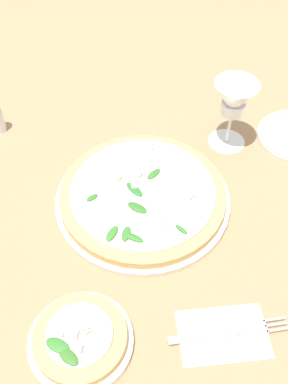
{
  "coord_description": "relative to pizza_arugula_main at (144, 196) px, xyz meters",
  "views": [
    {
      "loc": [
        -0.03,
        -0.61,
        0.71
      ],
      "look_at": [
        -0.03,
        -0.03,
        0.03
      ],
      "focal_mm": 42.0,
      "sensor_mm": 36.0,
      "label": 1
    }
  ],
  "objects": [
    {
      "name": "pizza_arugula_main",
      "position": [
        0.0,
        0.0,
        0.0
      ],
      "size": [
        0.35,
        0.35,
        0.05
      ],
      "color": "silver",
      "rests_on": "ground_plane"
    },
    {
      "name": "napkin",
      "position": [
        0.13,
        -0.28,
        -0.01
      ],
      "size": [
        0.16,
        0.11,
        0.01
      ],
      "rotation": [
        0.0,
        0.0,
        0.1
      ],
      "color": "silver",
      "rests_on": "ground_plane"
    },
    {
      "name": "fork",
      "position": [
        0.14,
        -0.28,
        -0.01
      ],
      "size": [
        0.2,
        0.05,
        0.0
      ],
      "rotation": [
        0.0,
        0.0,
        0.16
      ],
      "color": "silver",
      "rests_on": "ground_plane"
    },
    {
      "name": "wine_glass",
      "position": [
        0.19,
        0.18,
        0.1
      ],
      "size": [
        0.09,
        0.09,
        0.16
      ],
      "color": "white",
      "rests_on": "ground_plane"
    },
    {
      "name": "ground_plane",
      "position": [
        0.03,
        0.03,
        -0.02
      ],
      "size": [
        6.0,
        6.0,
        0.0
      ],
      "primitive_type": "plane",
      "color": "#9E7A56"
    },
    {
      "name": "pizza_personal_side",
      "position": [
        -0.1,
        -0.3,
        -0.0
      ],
      "size": [
        0.17,
        0.17,
        0.05
      ],
      "color": "silver",
      "rests_on": "ground_plane"
    }
  ]
}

